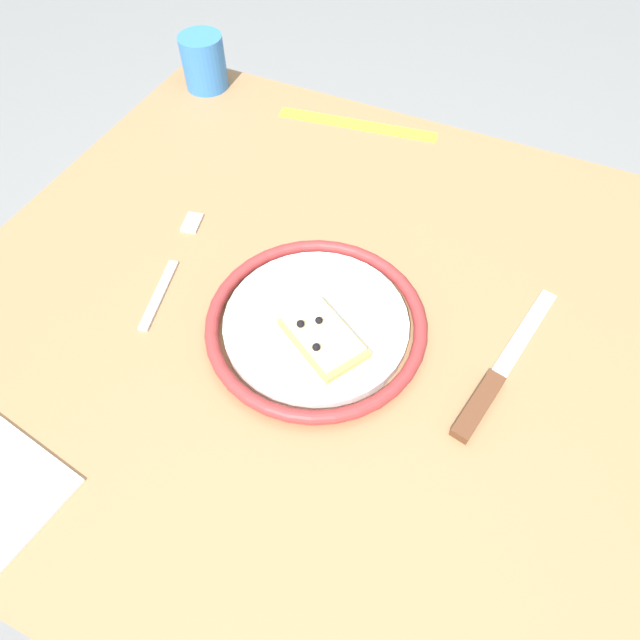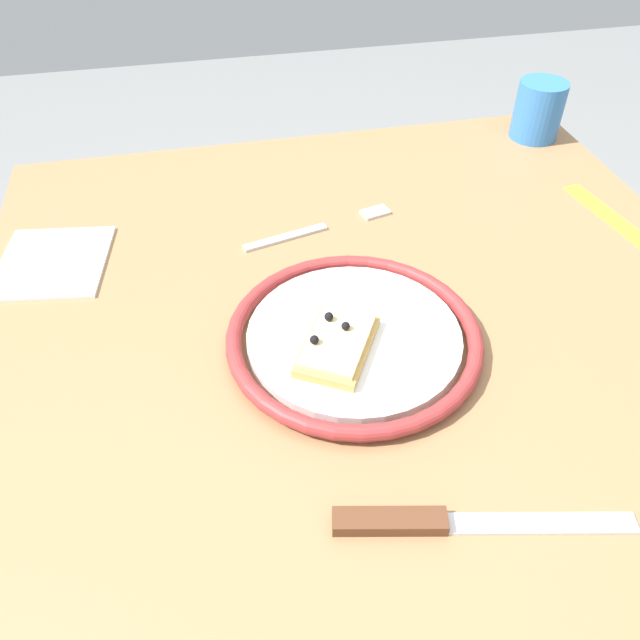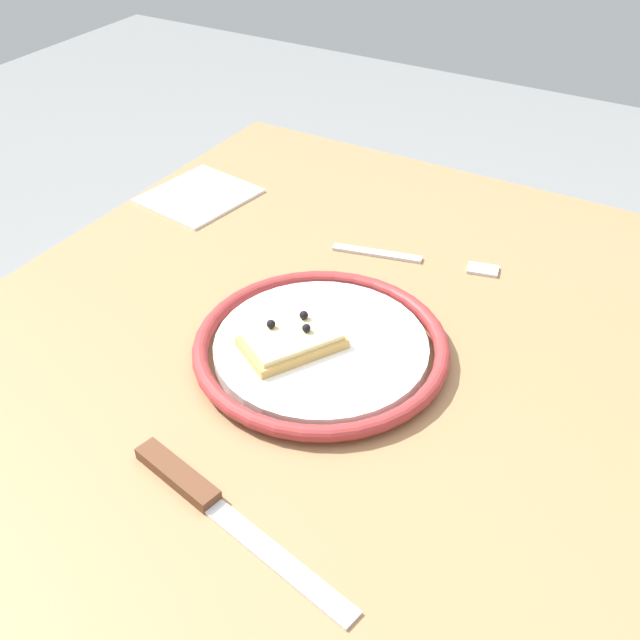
# 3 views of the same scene
# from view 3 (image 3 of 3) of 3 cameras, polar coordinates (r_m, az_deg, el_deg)

# --- Properties ---
(dining_table) EXTENTS (1.01, 0.84, 0.78)m
(dining_table) POSITION_cam_3_polar(r_m,az_deg,el_deg) (0.79, 0.45, -10.64)
(dining_table) COLOR #936D47
(dining_table) RESTS_ON ground_plane
(plate) EXTENTS (0.26, 0.26, 0.02)m
(plate) POSITION_cam_3_polar(r_m,az_deg,el_deg) (0.76, 0.09, -2.07)
(plate) COLOR white
(plate) RESTS_ON dining_table
(pizza_slice_near) EXTENTS (0.12, 0.10, 0.02)m
(pizza_slice_near) POSITION_cam_3_polar(r_m,az_deg,el_deg) (0.74, -2.16, -1.54)
(pizza_slice_near) COLOR tan
(pizza_slice_near) RESTS_ON plate
(knife) EXTENTS (0.07, 0.24, 0.01)m
(knife) POSITION_cam_3_polar(r_m,az_deg,el_deg) (0.64, -8.91, -13.12)
(knife) COLOR silver
(knife) RESTS_ON dining_table
(fork) EXTENTS (0.06, 0.20, 0.00)m
(fork) POSITION_cam_3_polar(r_m,az_deg,el_deg) (0.91, 7.33, 4.62)
(fork) COLOR beige
(fork) RESTS_ON dining_table
(napkin) EXTENTS (0.15, 0.14, 0.00)m
(napkin) POSITION_cam_3_polar(r_m,az_deg,el_deg) (1.05, -9.21, 9.34)
(napkin) COLOR white
(napkin) RESTS_ON dining_table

